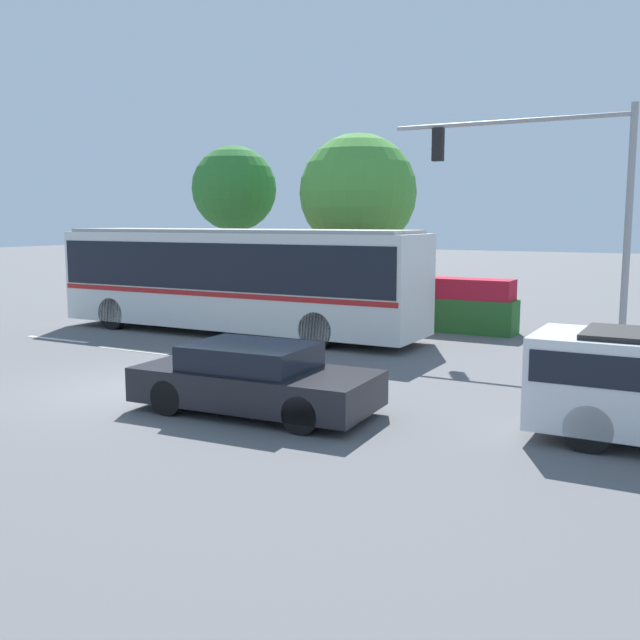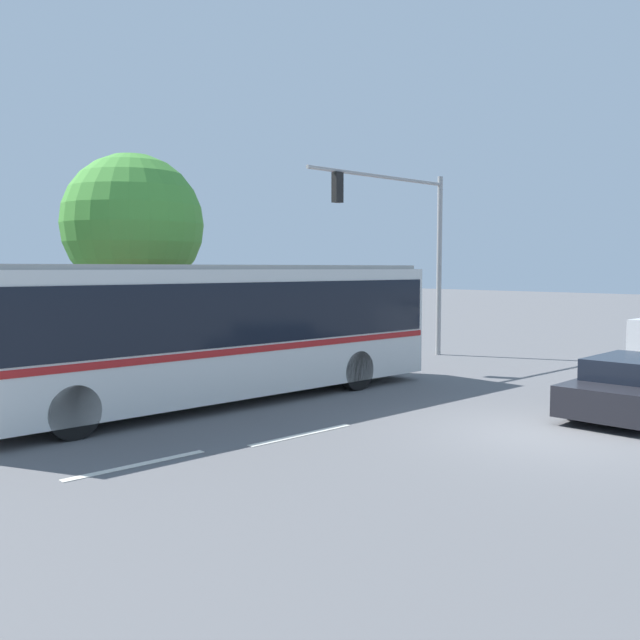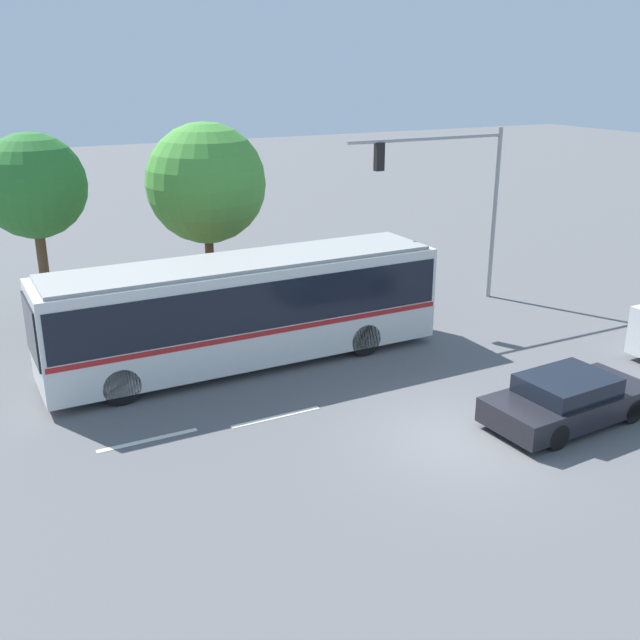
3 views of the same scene
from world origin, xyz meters
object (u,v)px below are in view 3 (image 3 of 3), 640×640
object	(u,v)px
city_bus	(245,305)
sedan_foreground	(568,400)
traffic_light_pole	(459,187)
street_tree_centre	(206,183)
street_tree_left	(33,187)

from	to	relation	value
city_bus	sedan_foreground	xyz separation A→B (m)	(5.56, -7.23, -1.20)
city_bus	traffic_light_pole	xyz separation A→B (m)	(8.98, 1.87, 2.48)
city_bus	street_tree_centre	size ratio (longest dim) A/B	1.80
traffic_light_pole	street_tree_left	bearing A→B (deg)	-18.49
sedan_foreground	street_tree_centre	world-z (taller)	street_tree_centre
traffic_light_pole	street_tree_left	xyz separation A→B (m)	(-13.59, 4.55, 0.37)
sedan_foreground	street_tree_left	world-z (taller)	street_tree_left
city_bus	street_tree_left	size ratio (longest dim) A/B	1.84
sedan_foreground	street_tree_centre	size ratio (longest dim) A/B	0.68
city_bus	street_tree_left	world-z (taller)	street_tree_left
sedan_foreground	street_tree_centre	distance (m)	14.56
street_tree_left	street_tree_centre	distance (m)	5.72
city_bus	street_tree_left	distance (m)	8.40
sedan_foreground	traffic_light_pole	bearing A→B (deg)	66.22
sedan_foreground	street_tree_centre	bearing A→B (deg)	105.34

